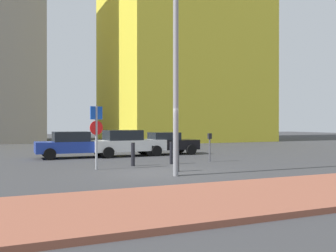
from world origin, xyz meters
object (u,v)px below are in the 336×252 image
(parking_meter, at_px, (210,143))
(parked_car_blue, at_px, (75,144))
(parking_sign_post, at_px, (96,130))
(parked_car_white, at_px, (127,143))
(traffic_bollard_edge, at_px, (133,154))
(street_lamp, at_px, (176,50))
(traffic_bollard_near, at_px, (175,162))
(traffic_bollard_mid, at_px, (171,153))
(parked_car_black, at_px, (166,143))
(traffic_bollard_far, at_px, (177,160))

(parking_meter, bearing_deg, parked_car_blue, 139.79)
(parked_car_blue, relative_size, parking_sign_post, 1.65)
(parked_car_white, xyz_separation_m, traffic_bollard_edge, (-1.23, -5.06, -0.26))
(parked_car_white, bearing_deg, parking_sign_post, -118.11)
(parked_car_blue, relative_size, traffic_bollard_edge, 4.14)
(street_lamp, bearing_deg, parked_car_white, 84.96)
(traffic_bollard_edge, bearing_deg, parked_car_blue, 109.00)
(traffic_bollard_near, height_order, traffic_bollard_mid, traffic_bollard_mid)
(traffic_bollard_edge, bearing_deg, traffic_bollard_near, -82.75)
(parked_car_blue, distance_m, traffic_bollard_mid, 6.40)
(parked_car_black, bearing_deg, parked_car_blue, -179.56)
(parked_car_black, height_order, traffic_bollard_far, parked_car_black)
(parked_car_white, bearing_deg, parked_car_black, 4.53)
(traffic_bollard_near, bearing_deg, traffic_bollard_far, 60.77)
(parked_car_white, distance_m, parking_meter, 5.67)
(parked_car_blue, relative_size, traffic_bollard_far, 4.70)
(parking_sign_post, bearing_deg, traffic_bollard_near, -52.06)
(traffic_bollard_mid, bearing_deg, parked_car_blue, 125.72)
(parked_car_blue, xyz_separation_m, traffic_bollard_far, (2.85, -7.81, -0.29))
(parked_car_white, distance_m, traffic_bollard_edge, 5.21)
(traffic_bollard_far, bearing_deg, parked_car_black, 70.25)
(parked_car_blue, xyz_separation_m, traffic_bollard_mid, (3.73, -5.19, -0.23))
(traffic_bollard_far, bearing_deg, traffic_bollard_near, -119.23)
(parking_sign_post, distance_m, street_lamp, 4.84)
(parked_car_blue, relative_size, parking_meter, 3.05)
(parking_sign_post, xyz_separation_m, traffic_bollard_edge, (1.84, 0.68, -1.16))
(street_lamp, height_order, traffic_bollard_edge, street_lamp)
(parking_sign_post, bearing_deg, parked_car_blue, 89.64)
(street_lamp, bearing_deg, parked_car_blue, 104.09)
(parked_car_white, xyz_separation_m, parking_sign_post, (-3.07, -5.74, 0.90))
(street_lamp, xyz_separation_m, traffic_bollard_near, (0.01, 0.12, -4.15))
(traffic_bollard_near, bearing_deg, parked_car_white, 84.95)
(parked_car_white, bearing_deg, parked_car_blue, 176.86)
(street_lamp, relative_size, traffic_bollard_near, 7.94)
(parked_car_white, distance_m, parked_car_black, 2.65)
(parking_meter, relative_size, traffic_bollard_near, 1.44)
(traffic_bollard_far, bearing_deg, traffic_bollard_edge, 112.16)
(traffic_bollard_near, bearing_deg, parked_car_black, 69.06)
(parked_car_black, xyz_separation_m, parking_meter, (0.28, -5.07, 0.21))
(parked_car_blue, bearing_deg, parked_car_black, 0.44)
(traffic_bollard_far, bearing_deg, parking_sign_post, 146.70)
(traffic_bollard_near, xyz_separation_m, traffic_bollard_edge, (-0.46, 3.63, 0.03))
(parked_car_white, xyz_separation_m, parked_car_black, (2.64, 0.21, -0.07))
(parked_car_black, relative_size, parking_sign_post, 1.46)
(parked_car_white, height_order, parking_sign_post, parking_sign_post)
(parked_car_white, bearing_deg, traffic_bollard_edge, -103.67)
(traffic_bollard_far, bearing_deg, parked_car_white, 88.66)
(street_lamp, distance_m, traffic_bollard_edge, 5.59)
(traffic_bollard_mid, bearing_deg, parking_meter, 4.32)
(traffic_bollard_edge, bearing_deg, traffic_bollard_mid, 0.96)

